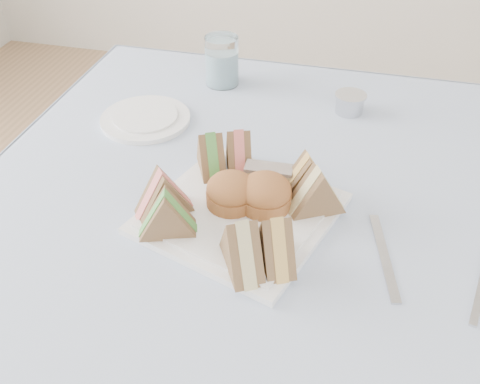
# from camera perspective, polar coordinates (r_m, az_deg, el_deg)

# --- Properties ---
(table) EXTENTS (0.90, 0.90, 0.74)m
(table) POSITION_cam_1_polar(r_m,az_deg,el_deg) (1.18, 2.35, -14.53)
(table) COLOR brown
(table) RESTS_ON floor
(tablecloth) EXTENTS (1.02, 1.02, 0.01)m
(tablecloth) POSITION_cam_1_polar(r_m,az_deg,el_deg) (0.91, 2.95, -0.31)
(tablecloth) COLOR #AFBCDA
(tablecloth) RESTS_ON table
(serving_plate) EXTENTS (0.34, 0.34, 0.01)m
(serving_plate) POSITION_cam_1_polar(r_m,az_deg,el_deg) (0.86, 0.00, -2.29)
(serving_plate) COLOR white
(serving_plate) RESTS_ON tablecloth
(sandwich_fl_a) EXTENTS (0.10, 0.09, 0.08)m
(sandwich_fl_a) POSITION_cam_1_polar(r_m,az_deg,el_deg) (0.84, -8.22, 0.03)
(sandwich_fl_a) COLOR #8F6142
(sandwich_fl_a) RESTS_ON serving_plate
(sandwich_fl_b) EXTENTS (0.10, 0.07, 0.08)m
(sandwich_fl_b) POSITION_cam_1_polar(r_m,az_deg,el_deg) (0.80, -7.82, -2.17)
(sandwich_fl_b) COLOR #8F6142
(sandwich_fl_b) RESTS_ON serving_plate
(sandwich_fr_a) EXTENTS (0.08, 0.10, 0.08)m
(sandwich_fr_a) POSITION_cam_1_polar(r_m,az_deg,el_deg) (0.75, 3.83, -5.07)
(sandwich_fr_a) COLOR #8F6142
(sandwich_fr_a) RESTS_ON serving_plate
(sandwich_fr_b) EXTENTS (0.08, 0.10, 0.08)m
(sandwich_fr_b) POSITION_cam_1_polar(r_m,az_deg,el_deg) (0.74, 0.18, -5.55)
(sandwich_fr_b) COLOR #8F6142
(sandwich_fr_b) RESTS_ON serving_plate
(sandwich_bl_a) EXTENTS (0.07, 0.10, 0.08)m
(sandwich_bl_a) POSITION_cam_1_polar(r_m,az_deg,el_deg) (0.92, -3.12, 4.28)
(sandwich_bl_a) COLOR #8F6142
(sandwich_bl_a) RESTS_ON serving_plate
(sandwich_bl_b) EXTENTS (0.07, 0.09, 0.08)m
(sandwich_bl_b) POSITION_cam_1_polar(r_m,az_deg,el_deg) (0.93, -0.15, 4.63)
(sandwich_bl_b) COLOR #8F6142
(sandwich_bl_b) RESTS_ON serving_plate
(sandwich_br_a) EXTENTS (0.10, 0.08, 0.08)m
(sandwich_br_a) POSITION_cam_1_polar(r_m,az_deg,el_deg) (0.84, 8.18, 0.26)
(sandwich_br_a) COLOR #8F6142
(sandwich_br_a) RESTS_ON serving_plate
(sandwich_br_b) EXTENTS (0.09, 0.07, 0.07)m
(sandwich_br_b) POSITION_cam_1_polar(r_m,az_deg,el_deg) (0.88, 7.12, 1.99)
(sandwich_br_b) COLOR #8F6142
(sandwich_br_b) RESTS_ON serving_plate
(scone_left) EXTENTS (0.11, 0.11, 0.05)m
(scone_left) POSITION_cam_1_polar(r_m,az_deg,el_deg) (0.85, -0.94, 0.05)
(scone_left) COLOR #A96B36
(scone_left) RESTS_ON serving_plate
(scone_right) EXTENTS (0.09, 0.09, 0.06)m
(scone_right) POSITION_cam_1_polar(r_m,az_deg,el_deg) (0.85, 2.73, -0.14)
(scone_right) COLOR #A96B36
(scone_right) RESTS_ON serving_plate
(pastry_slice) EXTENTS (0.08, 0.04, 0.04)m
(pastry_slice) POSITION_cam_1_polar(r_m,az_deg,el_deg) (0.90, 3.07, 1.73)
(pastry_slice) COLOR #D0B688
(pastry_slice) RESTS_ON serving_plate
(side_plate) EXTENTS (0.24, 0.24, 0.01)m
(side_plate) POSITION_cam_1_polar(r_m,az_deg,el_deg) (1.12, -10.04, 7.69)
(side_plate) COLOR white
(side_plate) RESTS_ON tablecloth
(water_glass) EXTENTS (0.09, 0.09, 0.11)m
(water_glass) POSITION_cam_1_polar(r_m,az_deg,el_deg) (1.23, -1.95, 13.80)
(water_glass) COLOR white
(water_glass) RESTS_ON tablecloth
(tea_strainer) EXTENTS (0.08, 0.08, 0.04)m
(tea_strainer) POSITION_cam_1_polar(r_m,az_deg,el_deg) (1.15, 11.62, 9.17)
(tea_strainer) COLOR silver
(tea_strainer) RESTS_ON tablecloth
(knife) EXTENTS (0.05, 0.18, 0.00)m
(knife) POSITION_cam_1_polar(r_m,az_deg,el_deg) (0.82, 15.11, -6.60)
(knife) COLOR silver
(knife) RESTS_ON tablecloth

